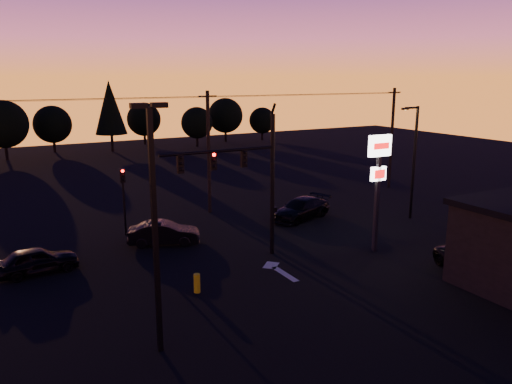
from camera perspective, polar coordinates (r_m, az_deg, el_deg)
ground at (r=25.19m, az=3.57°, el=-10.32°), size 120.00×120.00×0.00m
lane_arrow at (r=26.73m, az=2.55°, el=-8.86°), size 1.20×3.10×0.01m
traffic_signal_mast at (r=26.99m, az=-1.01°, el=2.29°), size 6.79×0.52×8.58m
secondary_signal at (r=32.61m, az=-14.90°, el=0.01°), size 0.30×0.31×4.35m
parking_lot_light at (r=17.82m, az=-11.56°, el=-2.55°), size 1.25×0.30×9.14m
pylon_sign at (r=29.07m, az=13.84°, el=2.64°), size 1.50×0.28×6.80m
streetlight at (r=36.76m, az=17.55°, el=3.76°), size 1.55×0.35×8.00m
utility_pole_1 at (r=36.85m, az=-5.43°, el=4.60°), size 1.40×0.26×9.00m
utility_pole_2 at (r=46.95m, az=15.24°, el=6.03°), size 1.40×0.26×9.00m
power_wires at (r=36.48m, az=-5.57°, el=10.79°), size 36.00×1.22×0.07m
bollard at (r=24.09m, az=-6.76°, el=-10.32°), size 0.31×0.31×0.92m
tree_2 at (r=67.72m, az=-26.91°, el=6.93°), size 5.77×5.78×7.26m
tree_3 at (r=72.22m, az=-22.23°, el=7.17°), size 4.95×4.95×6.22m
tree_4 at (r=70.29m, az=-16.35°, el=9.26°), size 4.18×4.18×9.50m
tree_5 at (r=76.78m, az=-12.69°, el=8.11°), size 4.95×4.95×6.22m
tree_6 at (r=73.13m, az=-6.78°, el=7.86°), size 4.54×4.54×5.71m
tree_7 at (r=78.23m, az=-3.52°, el=8.72°), size 5.36×5.36×6.74m
tree_8 at (r=80.19m, az=0.71°, el=8.18°), size 4.12×4.12×5.19m
car_left at (r=28.41m, az=-23.74°, el=-7.17°), size 4.23×2.01×1.40m
car_mid at (r=30.88m, az=-10.47°, el=-4.64°), size 4.54×2.99×1.41m
car_right at (r=35.89m, az=5.14°, el=-1.91°), size 5.45×3.49×1.47m
suv_parked at (r=28.30m, az=23.77°, el=-7.38°), size 2.97×4.92×1.28m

